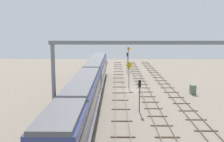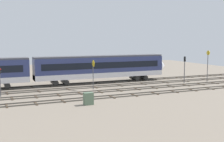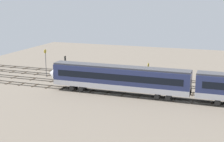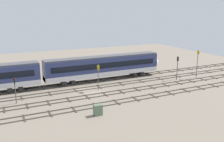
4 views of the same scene
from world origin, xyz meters
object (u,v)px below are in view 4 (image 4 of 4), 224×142
(train, at_px, (45,73))
(signal_light_trackside_departure, at_px, (15,87))
(speed_sign_near_foreground, at_px, (197,61))
(relay_cabinet, at_px, (98,110))
(speed_sign_mid_trackside, at_px, (98,73))
(signal_light_trackside_approach, at_px, (178,65))

(train, relative_size, signal_light_trackside_departure, 12.35)
(train, bearing_deg, speed_sign_near_foreground, -12.76)
(relay_cabinet, bearing_deg, speed_sign_mid_trackside, 67.38)
(speed_sign_near_foreground, distance_m, signal_light_trackside_departure, 35.90)
(train, distance_m, speed_sign_near_foreground, 31.02)
(signal_light_trackside_approach, bearing_deg, speed_sign_near_foreground, -6.07)
(train, xyz_separation_m, signal_light_trackside_approach, (25.43, -6.34, 0.48))
(train, xyz_separation_m, speed_sign_near_foreground, (30.23, -6.85, 1.01))
(speed_sign_mid_trackside, xyz_separation_m, relay_cabinet, (-4.18, -10.02, -2.37))
(speed_sign_near_foreground, distance_m, speed_sign_mid_trackside, 22.10)
(speed_sign_near_foreground, bearing_deg, signal_light_trackside_approach, 173.93)
(train, height_order, speed_sign_near_foreground, speed_sign_near_foreground)
(signal_light_trackside_departure, bearing_deg, signal_light_trackside_approach, 0.33)
(speed_sign_near_foreground, distance_m, signal_light_trackside_approach, 4.86)
(train, distance_m, signal_light_trackside_departure, 8.62)
(relay_cabinet, bearing_deg, speed_sign_near_foreground, 19.06)
(signal_light_trackside_approach, distance_m, relay_cabinet, 23.61)
(signal_light_trackside_departure, bearing_deg, train, 49.08)
(speed_sign_mid_trackside, distance_m, signal_light_trackside_departure, 13.83)
(train, height_order, signal_light_trackside_approach, train)
(train, relative_size, speed_sign_near_foreground, 8.65)
(relay_cabinet, bearing_deg, signal_light_trackside_approach, 24.07)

